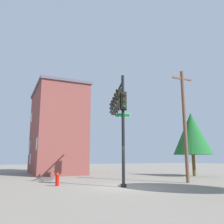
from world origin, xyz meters
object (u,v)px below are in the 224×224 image
at_px(utility_pole, 185,123).
at_px(brick_building, 57,130).
at_px(tree_far, 192,133).
at_px(signal_pole_assembly, 118,107).
at_px(fire_hydrant, 57,179).

bearing_deg(utility_pole, brick_building, 25.05).
xyz_separation_m(utility_pole, tree_far, (4.96, -5.19, -0.14)).
height_order(signal_pole_assembly, tree_far, signal_pole_assembly).
bearing_deg(utility_pole, fire_hydrant, 78.45).
bearing_deg(tree_far, utility_pole, 133.69).
distance_m(utility_pole, fire_hydrant, 10.13).
relative_size(fire_hydrant, tree_far, 0.13).
xyz_separation_m(fire_hydrant, brick_building, (12.74, -2.29, 4.63)).
relative_size(signal_pole_assembly, tree_far, 1.12).
bearing_deg(signal_pole_assembly, brick_building, 8.66).
distance_m(fire_hydrant, brick_building, 13.74).
relative_size(utility_pole, fire_hydrant, 10.27).
distance_m(tree_far, brick_building, 15.42).
bearing_deg(fire_hydrant, brick_building, -10.19).
bearing_deg(fire_hydrant, tree_far, -77.79).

